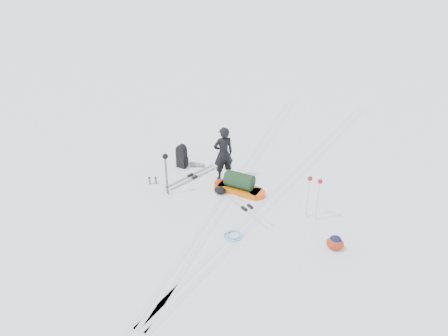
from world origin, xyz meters
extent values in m
plane|color=white|center=(0.00, 0.00, 0.00)|extent=(200.00, 200.00, 0.00)
ellipsoid|color=silver|center=(-70.00, 55.00, -40.00)|extent=(143.00, 121.00, 93.50)
cube|color=silver|center=(-0.12, 0.00, 0.00)|extent=(1.40, 17.97, 0.01)
cube|color=silver|center=(0.12, 0.00, 0.00)|extent=(1.40, 17.97, 0.01)
cube|color=silver|center=(1.28, 2.00, 0.00)|extent=(2.09, 13.88, 0.01)
cube|color=silver|center=(1.52, 2.00, 0.00)|extent=(2.09, 13.88, 0.01)
imported|color=black|center=(-0.54, 1.00, 0.84)|extent=(0.72, 0.72, 1.68)
cube|color=#CA5C0B|center=(0.19, 0.49, 0.08)|extent=(1.25, 0.58, 0.15)
cylinder|color=#E94F0D|center=(0.75, 0.46, 0.08)|extent=(0.47, 0.47, 0.15)
cylinder|color=red|center=(-0.37, 0.52, 0.08)|extent=(0.47, 0.47, 0.15)
cylinder|color=black|center=(0.19, 0.49, 0.38)|extent=(0.84, 0.49, 0.45)
cube|color=black|center=(-2.05, 1.15, 0.31)|extent=(0.32, 0.24, 0.61)
cylinder|color=black|center=(-2.05, 1.15, 0.63)|extent=(0.31, 0.23, 0.30)
cube|color=black|center=(-1.89, 1.15, 0.22)|extent=(0.08, 0.16, 0.26)
cylinder|color=gray|center=(-1.64, 1.38, 0.07)|extent=(0.50, 0.21, 0.13)
cylinder|color=black|center=(-1.66, -0.44, 0.59)|extent=(0.03, 0.03, 1.19)
cylinder|color=black|center=(-1.60, -0.49, 0.59)|extent=(0.03, 0.03, 1.19)
torus|color=black|center=(-1.66, -0.44, 0.09)|extent=(0.11, 0.11, 0.01)
torus|color=black|center=(-1.60, -0.49, 0.09)|extent=(0.11, 0.11, 0.01)
sphere|color=black|center=(-1.62, -0.47, 1.21)|extent=(0.16, 0.16, 0.16)
cylinder|color=#AEB0B5|center=(2.27, 0.03, 0.57)|extent=(0.02, 0.02, 1.14)
cylinder|color=#B9BBC0|center=(2.54, 0.00, 0.57)|extent=(0.02, 0.02, 1.14)
torus|color=#A0A2A7|center=(2.27, 0.03, 0.09)|extent=(0.08, 0.08, 0.01)
torus|color=#ABAEB2|center=(2.54, 0.00, 0.09)|extent=(0.08, 0.08, 0.01)
sphere|color=maroon|center=(2.27, 0.03, 1.15)|extent=(0.12, 0.12, 0.12)
sphere|color=maroon|center=(2.54, 0.00, 1.15)|extent=(0.12, 0.12, 0.12)
cube|color=#93949B|center=(-1.34, 0.65, 0.01)|extent=(0.73, 1.87, 0.02)
cube|color=gray|center=(-1.53, 0.71, 0.01)|extent=(0.73, 1.87, 0.02)
cube|color=black|center=(-1.34, 0.65, 0.04)|extent=(0.14, 0.21, 0.05)
cube|color=black|center=(-1.53, 0.71, 0.04)|extent=(0.14, 0.21, 0.05)
cube|color=silver|center=(0.67, -0.34, 0.01)|extent=(1.72, 1.17, 0.02)
cube|color=silver|center=(0.78, -0.17, 0.01)|extent=(1.72, 1.17, 0.02)
cube|color=black|center=(0.67, -0.34, 0.05)|extent=(0.21, 0.17, 0.06)
cube|color=black|center=(0.78, -0.17, 0.05)|extent=(0.21, 0.17, 0.06)
torus|color=#60C5EB|center=(0.85, -1.54, 0.02)|extent=(0.57, 0.57, 0.05)
torus|color=#61A9EB|center=(0.86, -1.50, 0.04)|extent=(0.44, 0.44, 0.04)
ellipsoid|color=maroon|center=(3.22, -0.99, 0.15)|extent=(0.50, 0.44, 0.30)
ellipsoid|color=black|center=(3.22, -0.99, 0.29)|extent=(0.32, 0.29, 0.15)
cylinder|color=slate|center=(-2.40, -0.20, 0.11)|extent=(0.07, 0.07, 0.22)
cylinder|color=#55585C|center=(-2.24, -0.10, 0.10)|extent=(0.07, 0.07, 0.20)
cylinder|color=black|center=(-2.40, -0.20, 0.23)|extent=(0.06, 0.06, 0.03)
cylinder|color=black|center=(-2.24, -0.10, 0.21)|extent=(0.06, 0.06, 0.03)
ellipsoid|color=black|center=(-0.28, 0.17, 0.11)|extent=(0.34, 0.26, 0.21)
camera|label=1|loc=(4.18, -9.51, 6.55)|focal=35.00mm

